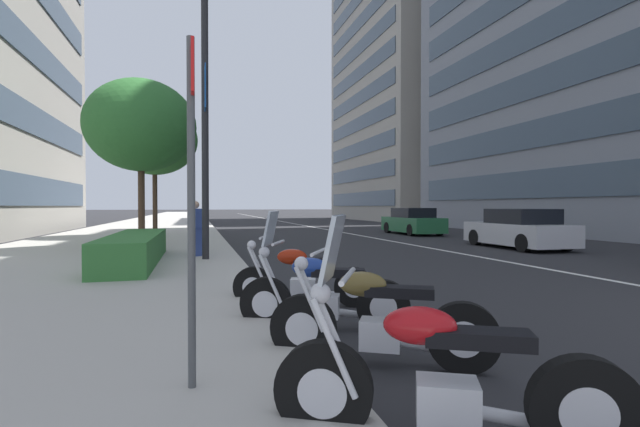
% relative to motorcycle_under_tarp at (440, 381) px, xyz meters
% --- Properties ---
extents(sidewalk_right_plaza, '(160.00, 8.02, 0.15)m').
position_rel_motorcycle_under_tarp_xyz_m(sidewalk_right_plaza, '(30.05, 4.32, -0.37)').
color(sidewalk_right_plaza, '#B2ADA3').
rests_on(sidewalk_right_plaza, ground).
extents(lane_centre_stripe, '(110.00, 0.16, 0.01)m').
position_rel_motorcycle_under_tarp_xyz_m(lane_centre_stripe, '(35.05, -6.80, -0.44)').
color(lane_centre_stripe, silver).
rests_on(lane_centre_stripe, ground).
extents(motorcycle_under_tarp, '(1.11, 2.05, 1.49)m').
position_rel_motorcycle_under_tarp_xyz_m(motorcycle_under_tarp, '(0.00, 0.00, 0.00)').
color(motorcycle_under_tarp, black).
rests_on(motorcycle_under_tarp, ground).
extents(motorcycle_nearest_camera, '(1.14, 1.98, 1.11)m').
position_rel_motorcycle_under_tarp_xyz_m(motorcycle_nearest_camera, '(1.46, -0.20, -0.02)').
color(motorcycle_nearest_camera, black).
rests_on(motorcycle_nearest_camera, ground).
extents(motorcycle_second_in_row, '(0.98, 1.99, 1.48)m').
position_rel_motorcycle_under_tarp_xyz_m(motorcycle_second_in_row, '(2.79, -0.00, -0.00)').
color(motorcycle_second_in_row, black).
rests_on(motorcycle_second_in_row, ground).
extents(motorcycle_mid_row, '(0.86, 2.09, 1.08)m').
position_rel_motorcycle_under_tarp_xyz_m(motorcycle_mid_row, '(4.16, -0.08, -0.04)').
color(motorcycle_mid_row, black).
rests_on(motorcycle_mid_row, ground).
extents(car_lead_in_lane, '(4.28, 2.03, 1.44)m').
position_rel_motorcycle_under_tarp_xyz_m(car_lead_in_lane, '(11.23, -9.93, 0.23)').
color(car_lead_in_lane, '#B7B7BC').
rests_on(car_lead_in_lane, ground).
extents(car_far_down_avenue, '(4.46, 1.87, 1.44)m').
position_rel_motorcycle_under_tarp_xyz_m(car_far_down_avenue, '(19.55, -9.94, 0.23)').
color(car_far_down_avenue, '#236038').
rests_on(car_far_down_avenue, ground).
extents(parking_sign_by_curb, '(0.32, 0.06, 2.68)m').
position_rel_motorcycle_under_tarp_xyz_m(parking_sign_by_curb, '(1.06, 1.51, 1.31)').
color(parking_sign_by_curb, '#47494C').
rests_on(parking_sign_by_curb, sidewalk_right_plaza).
extents(street_lamp_with_banners, '(1.26, 2.56, 8.72)m').
position_rel_motorcycle_under_tarp_xyz_m(street_lamp_with_banners, '(9.57, 0.89, 4.86)').
color(street_lamp_with_banners, '#232326').
rests_on(street_lamp_with_banners, sidewalk_right_plaza).
extents(clipped_hedge_bed, '(5.59, 1.10, 0.70)m').
position_rel_motorcycle_under_tarp_xyz_m(clipped_hedge_bed, '(9.22, 2.93, 0.06)').
color(clipped_hedge_bed, '#337033').
rests_on(clipped_hedge_bed, sidewalk_right_plaza).
extents(street_tree_far_plaza, '(3.65, 3.65, 5.68)m').
position_rel_motorcycle_under_tarp_xyz_m(street_tree_far_plaza, '(13.73, 3.27, 3.83)').
color(street_tree_far_plaza, '#473323').
rests_on(street_tree_far_plaza, sidewalk_right_plaza).
extents(street_tree_near_plaza_corner, '(3.95, 3.95, 6.22)m').
position_rel_motorcycle_under_tarp_xyz_m(street_tree_near_plaza_corner, '(19.86, 3.34, 4.25)').
color(street_tree_near_plaza_corner, '#473323').
rests_on(street_tree_near_plaza_corner, sidewalk_right_plaza).
extents(pedestrian_on_plaza, '(0.48, 0.45, 1.53)m').
position_rel_motorcycle_under_tarp_xyz_m(pedestrian_on_plaza, '(10.42, 1.49, 0.47)').
color(pedestrian_on_plaza, '#33478C').
rests_on(pedestrian_on_plaza, sidewalk_right_plaza).
extents(office_tower_mid_left, '(20.64, 16.05, 28.95)m').
position_rel_motorcycle_under_tarp_xyz_m(office_tower_mid_left, '(43.66, -23.88, 14.03)').
color(office_tower_mid_left, gray).
rests_on(office_tower_mid_left, ground).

